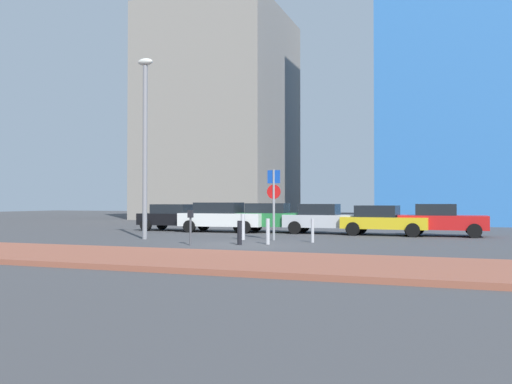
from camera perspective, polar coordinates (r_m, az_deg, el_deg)
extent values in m
plane|color=#424244|center=(20.09, -1.49, -5.63)|extent=(120.00, 120.00, 0.00)
cube|color=#93513D|center=(14.91, -9.72, -6.96)|extent=(40.00, 4.41, 0.14)
cube|color=black|center=(30.15, -8.60, -2.87)|extent=(3.98, 1.78, 0.63)
cube|color=black|center=(30.19, -8.77, -1.78)|extent=(2.12, 1.60, 0.51)
cylinder|color=black|center=(30.26, -5.60, -3.47)|extent=(0.65, 0.24, 0.64)
cylinder|color=black|center=(28.77, -7.14, -3.59)|extent=(0.65, 0.24, 0.64)
cylinder|color=black|center=(31.57, -9.94, -3.35)|extent=(0.65, 0.24, 0.64)
cylinder|color=black|center=(30.15, -11.62, -3.46)|extent=(0.65, 0.24, 0.64)
cube|color=white|center=(28.52, -3.50, -2.94)|extent=(4.56, 1.99, 0.68)
cube|color=black|center=(28.59, -3.95, -1.68)|extent=(2.33, 1.76, 0.57)
cylinder|color=black|center=(28.87, -0.01, -3.59)|extent=(0.65, 0.24, 0.64)
cylinder|color=black|center=(27.14, -1.20, -3.75)|extent=(0.65, 0.24, 0.64)
cylinder|color=black|center=(29.96, -5.58, -3.49)|extent=(0.65, 0.24, 0.64)
cylinder|color=black|center=(28.29, -7.07, -3.63)|extent=(0.65, 0.24, 0.64)
cube|color=#237238|center=(28.19, 1.59, -2.94)|extent=(4.38, 2.07, 0.70)
cube|color=black|center=(28.22, 1.26, -1.72)|extent=(2.19, 1.76, 0.51)
cylinder|color=black|center=(28.74, 4.83, -3.60)|extent=(0.65, 0.27, 0.64)
cylinder|color=black|center=(27.03, 4.12, -3.76)|extent=(0.65, 0.27, 0.64)
cylinder|color=black|center=(29.43, -0.73, -3.54)|extent=(0.65, 0.27, 0.64)
cylinder|color=black|center=(27.76, -1.76, -3.69)|extent=(0.65, 0.27, 0.64)
cube|color=#B7BABF|center=(27.26, 7.51, -3.07)|extent=(4.21, 1.77, 0.63)
cube|color=black|center=(27.32, 6.77, -1.84)|extent=(1.86, 1.60, 0.54)
cylinder|color=black|center=(27.86, 10.75, -3.67)|extent=(0.64, 0.23, 0.64)
cylinder|color=black|center=(26.17, 10.18, -3.84)|extent=(0.64, 0.23, 0.64)
cylinder|color=black|center=(28.43, 5.05, -3.63)|extent=(0.64, 0.23, 0.64)
cylinder|color=black|center=(26.77, 4.14, -3.79)|extent=(0.64, 0.23, 0.64)
cube|color=gold|center=(26.37, 13.57, -3.20)|extent=(4.13, 1.90, 0.56)
cube|color=black|center=(26.42, 12.75, -2.00)|extent=(2.01, 1.64, 0.55)
cylinder|color=black|center=(27.00, 16.75, -3.73)|extent=(0.65, 0.26, 0.64)
cylinder|color=black|center=(25.35, 16.30, -3.91)|extent=(0.65, 0.26, 0.64)
cylinder|color=black|center=(27.46, 11.05, -3.70)|extent=(0.65, 0.26, 0.64)
cylinder|color=black|center=(25.85, 10.24, -3.87)|extent=(0.65, 0.26, 0.64)
cube|color=red|center=(26.45, 19.17, -3.06)|extent=(3.97, 1.77, 0.65)
cube|color=black|center=(26.43, 18.55, -1.78)|extent=(1.81, 1.59, 0.53)
cylinder|color=black|center=(27.34, 21.98, -3.66)|extent=(0.64, 0.23, 0.64)
cylinder|color=black|center=(25.66, 22.17, -3.84)|extent=(0.64, 0.23, 0.64)
cylinder|color=black|center=(27.33, 16.35, -3.69)|extent=(0.64, 0.23, 0.64)
cylinder|color=black|center=(25.65, 16.18, -3.87)|extent=(0.64, 0.23, 0.64)
cylinder|color=gray|center=(22.43, 1.90, -1.37)|extent=(0.10, 0.10, 2.96)
cube|color=#1447B7|center=(22.46, 1.90, 1.63)|extent=(0.55, 0.06, 0.55)
cylinder|color=red|center=(22.44, 1.90, 0.03)|extent=(0.60, 0.06, 0.60)
cylinder|color=#4C4C51|center=(20.03, -6.97, -4.18)|extent=(0.08, 0.08, 1.02)
cube|color=black|center=(20.00, -6.97, -2.32)|extent=(0.18, 0.14, 0.28)
cylinder|color=gray|center=(23.63, -11.70, 4.18)|extent=(0.20, 0.20, 7.49)
ellipsoid|color=silver|center=(24.29, -11.67, 13.37)|extent=(0.70, 0.36, 0.30)
cylinder|color=#B7B7BC|center=(20.28, 1.26, -4.21)|extent=(0.15, 0.15, 0.97)
cylinder|color=black|center=(20.09, -1.76, -4.35)|extent=(0.17, 0.17, 0.90)
cylinder|color=#B7B7BC|center=(22.73, -1.41, -3.71)|extent=(0.18, 0.18, 1.10)
cylinder|color=#B7B7BC|center=(21.34, 6.02, -4.09)|extent=(0.12, 0.12, 0.94)
cube|color=#3372BF|center=(46.98, 24.49, 14.60)|extent=(17.00, 16.57, 28.39)
cube|color=gray|center=(52.13, -3.78, 7.95)|extent=(12.27, 12.97, 19.47)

